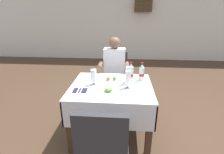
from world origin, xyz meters
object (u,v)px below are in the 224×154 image
(seated_diner_far, at_px, (114,70))
(plate_near_camera, at_px, (108,91))
(main_dining_table, at_px, (111,97))
(wall_bottle_rack, at_px, (143,5))
(beer_glass_right, at_px, (94,76))
(plate_far_diner, at_px, (111,80))
(napkin_cutlery_set, at_px, (80,90))
(cola_bottle_secondary, at_px, (131,73))
(cola_bottle_primary, at_px, (142,73))
(chair_far_diner_seat, at_px, (115,76))
(chair_near_camera_side, at_px, (104,145))
(beer_glass_left, at_px, (128,75))
(beer_glass_middle, at_px, (128,80))

(seated_diner_far, bearing_deg, plate_near_camera, -90.98)
(main_dining_table, height_order, wall_bottle_rack, wall_bottle_rack)
(main_dining_table, distance_m, beer_glass_right, 0.37)
(plate_far_diner, relative_size, napkin_cutlery_set, 1.19)
(beer_glass_right, bearing_deg, napkin_cutlery_set, -123.80)
(plate_near_camera, height_order, cola_bottle_secondary, cola_bottle_secondary)
(plate_near_camera, relative_size, plate_far_diner, 1.13)
(cola_bottle_primary, bearing_deg, chair_far_diner_seat, 122.44)
(chair_near_camera_side, xyz_separation_m, wall_bottle_rack, (0.71, 4.87, 1.28))
(chair_near_camera_side, distance_m, plate_far_diner, 1.03)
(main_dining_table, relative_size, beer_glass_right, 5.11)
(beer_glass_right, height_order, wall_bottle_rack, wall_bottle_rack)
(seated_diner_far, bearing_deg, cola_bottle_primary, -51.75)
(chair_far_diner_seat, xyz_separation_m, cola_bottle_secondary, (0.25, -0.68, 0.31))
(plate_far_diner, xyz_separation_m, wall_bottle_rack, (0.72, 3.86, 1.07))
(chair_far_diner_seat, height_order, beer_glass_left, beer_glass_left)
(main_dining_table, distance_m, napkin_cutlery_set, 0.45)
(chair_near_camera_side, relative_size, plate_near_camera, 3.76)
(beer_glass_middle, bearing_deg, chair_near_camera_side, -104.91)
(seated_diner_far, height_order, beer_glass_middle, seated_diner_far)
(main_dining_table, height_order, chair_near_camera_side, chair_near_camera_side)
(chair_near_camera_side, distance_m, seated_diner_far, 1.60)
(beer_glass_left, xyz_separation_m, cola_bottle_primary, (0.19, 0.14, -0.01))
(seated_diner_far, height_order, wall_bottle_rack, wall_bottle_rack)
(main_dining_table, relative_size, plate_far_diner, 4.64)
(beer_glass_right, xyz_separation_m, cola_bottle_primary, (0.63, 0.20, -0.00))
(chair_near_camera_side, bearing_deg, chair_far_diner_seat, 90.00)
(chair_near_camera_side, relative_size, beer_glass_left, 4.14)
(cola_bottle_primary, xyz_separation_m, napkin_cutlery_set, (-0.77, -0.40, -0.11))
(chair_near_camera_side, relative_size, wall_bottle_rack, 1.73)
(chair_near_camera_side, xyz_separation_m, plate_near_camera, (-0.03, 0.65, 0.21))
(chair_near_camera_side, xyz_separation_m, seated_diner_far, (-0.01, 1.59, 0.16))
(chair_far_diner_seat, relative_size, cola_bottle_primary, 3.76)
(napkin_cutlery_set, bearing_deg, beer_glass_middle, 12.26)
(chair_near_camera_side, distance_m, wall_bottle_rack, 5.08)
(beer_glass_left, relative_size, cola_bottle_secondary, 0.84)
(plate_near_camera, xyz_separation_m, cola_bottle_primary, (0.43, 0.42, 0.10))
(cola_bottle_primary, bearing_deg, wall_bottle_rack, 85.37)
(chair_near_camera_side, xyz_separation_m, cola_bottle_secondary, (0.25, 1.02, 0.31))
(seated_diner_far, xyz_separation_m, plate_far_diner, (-0.00, -0.59, 0.05))
(plate_far_diner, relative_size, beer_glass_middle, 1.00)
(chair_far_diner_seat, bearing_deg, beer_glass_right, -105.58)
(chair_near_camera_side, bearing_deg, beer_glass_left, 77.22)
(seated_diner_far, distance_m, cola_bottle_primary, 0.68)
(main_dining_table, relative_size, plate_near_camera, 4.09)
(cola_bottle_secondary, distance_m, wall_bottle_rack, 4.00)
(main_dining_table, xyz_separation_m, cola_bottle_primary, (0.40, 0.22, 0.28))
(chair_far_diner_seat, bearing_deg, seated_diner_far, -95.75)
(main_dining_table, bearing_deg, wall_bottle_rack, 79.97)
(beer_glass_middle, relative_size, beer_glass_right, 1.10)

